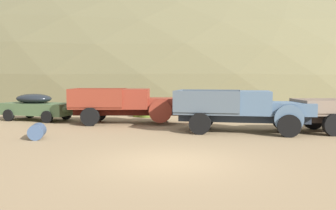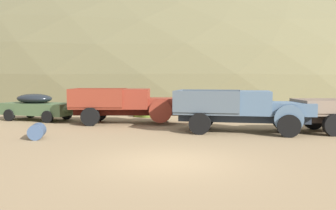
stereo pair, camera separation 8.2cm
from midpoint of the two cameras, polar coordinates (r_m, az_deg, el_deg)
The scene contains 8 objects.
ground_plane at distance 10.44m, azimuth 0.26°, elevation -9.25°, with size 300.00×300.00×0.00m, color #937A56.
hill_center at distance 73.57m, azimuth -5.37°, elevation 2.35°, with size 105.83×87.64×43.20m, color brown.
car_weathered_green at distance 21.98m, azimuth -20.21°, elevation -0.24°, with size 4.75×2.45×1.57m.
truck_rust_red at distance 19.31m, azimuth -5.78°, elevation 0.05°, with size 6.22×3.15×1.91m.
truck_chalk_blue at distance 16.50m, azimuth 13.23°, elevation -0.79°, with size 6.15×2.65×1.91m.
oil_drum_tipped at distance 15.30m, azimuth -20.60°, elevation -4.03°, with size 0.90×1.07×0.61m.
bush_between_trucks at distance 21.59m, azimuth 15.05°, elevation -1.61°, with size 1.53×1.39×1.14m.
bush_front_left at distance 22.55m, azimuth -4.26°, elevation -1.46°, with size 1.39×1.07×0.77m.
Camera 1 is at (1.72, -10.01, 2.44)m, focal length 37.61 mm.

